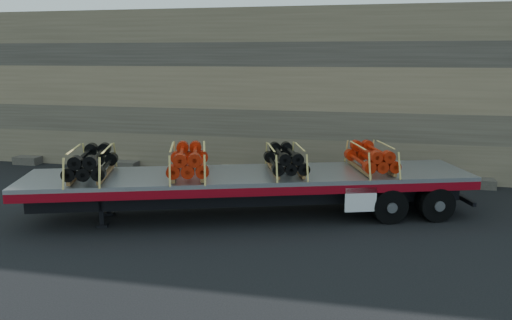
{
  "coord_description": "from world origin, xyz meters",
  "views": [
    {
      "loc": [
        2.63,
        -15.55,
        5.05
      ],
      "look_at": [
        -0.85,
        0.04,
        1.7
      ],
      "focal_mm": 35.0,
      "sensor_mm": 36.0,
      "label": 1
    }
  ],
  "objects_px": {
    "bundle_midrear": "(285,160)",
    "bundle_rear": "(371,158)",
    "trailer": "(250,194)",
    "bundle_midfront": "(188,161)",
    "bundle_front": "(91,163)"
  },
  "relations": [
    {
      "from": "bundle_front",
      "to": "bundle_rear",
      "type": "distance_m",
      "value": 8.81
    },
    {
      "from": "bundle_midrear",
      "to": "bundle_rear",
      "type": "relative_size",
      "value": 0.99
    },
    {
      "from": "bundle_midfront",
      "to": "bundle_rear",
      "type": "xyz_separation_m",
      "value": [
        5.56,
        1.88,
        -0.03
      ]
    },
    {
      "from": "trailer",
      "to": "bundle_front",
      "type": "xyz_separation_m",
      "value": [
        -4.59,
        -1.56,
        1.13
      ]
    },
    {
      "from": "bundle_rear",
      "to": "bundle_midrear",
      "type": "bearing_deg",
      "value": 180.0
    },
    {
      "from": "bundle_midfront",
      "to": "bundle_midrear",
      "type": "relative_size",
      "value": 1.09
    },
    {
      "from": "trailer",
      "to": "bundle_midrear",
      "type": "bearing_deg",
      "value": -0.0
    },
    {
      "from": "bundle_midrear",
      "to": "bundle_rear",
      "type": "distance_m",
      "value": 2.81
    },
    {
      "from": "bundle_front",
      "to": "bundle_midfront",
      "type": "bearing_deg",
      "value": -0.0
    },
    {
      "from": "bundle_front",
      "to": "bundle_midrear",
      "type": "height_order",
      "value": "bundle_front"
    },
    {
      "from": "trailer",
      "to": "bundle_midrear",
      "type": "distance_m",
      "value": 1.59
    },
    {
      "from": "bundle_midrear",
      "to": "bundle_rear",
      "type": "bearing_deg",
      "value": -0.0
    },
    {
      "from": "bundle_front",
      "to": "bundle_rear",
      "type": "xyz_separation_m",
      "value": [
        8.34,
        2.82,
        -0.02
      ]
    },
    {
      "from": "trailer",
      "to": "bundle_midfront",
      "type": "xyz_separation_m",
      "value": [
        -1.81,
        -0.61,
        1.13
      ]
    },
    {
      "from": "bundle_front",
      "to": "bundle_midfront",
      "type": "distance_m",
      "value": 2.94
    }
  ]
}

